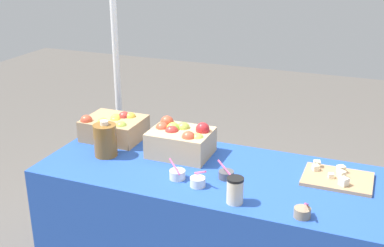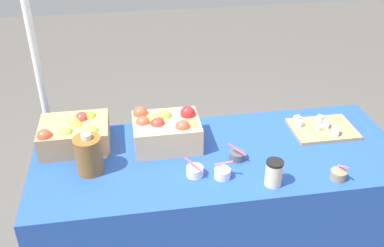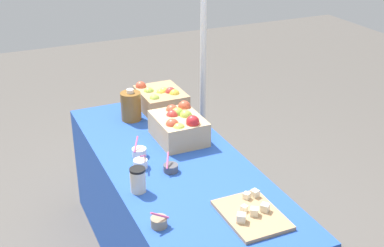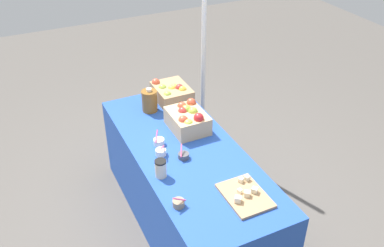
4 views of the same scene
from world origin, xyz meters
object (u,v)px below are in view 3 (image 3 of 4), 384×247
(coffee_cup, at_px, (138,180))
(apple_crate_left, at_px, (161,99))
(apple_crate_middle, at_px, (179,126))
(cider_jug, at_px, (131,106))
(cutting_board_front, at_px, (252,214))
(sample_bowl_extra, at_px, (141,163))
(tent_pole, at_px, (203,43))
(sample_bowl_near, at_px, (171,168))
(sample_bowl_far, at_px, (139,152))
(sample_bowl_mid, at_px, (159,222))

(coffee_cup, bearing_deg, apple_crate_left, 152.60)
(apple_crate_middle, relative_size, cider_jug, 1.63)
(apple_crate_left, bearing_deg, cider_jug, -71.15)
(apple_crate_left, height_order, cutting_board_front, apple_crate_left)
(sample_bowl_extra, height_order, tent_pole, tent_pole)
(sample_bowl_extra, bearing_deg, apple_crate_left, 150.98)
(sample_bowl_near, relative_size, tent_pole, 0.04)
(apple_crate_left, height_order, sample_bowl_extra, apple_crate_left)
(cutting_board_front, xyz_separation_m, cider_jug, (-1.26, -0.17, 0.08))
(apple_crate_left, bearing_deg, apple_crate_middle, -7.95)
(sample_bowl_far, relative_size, coffee_cup, 0.81)
(sample_bowl_near, xyz_separation_m, coffee_cup, (0.11, -0.22, 0.04))
(sample_bowl_near, xyz_separation_m, tent_pole, (-1.01, 0.67, 0.33))
(apple_crate_left, relative_size, cutting_board_front, 1.01)
(sample_bowl_mid, relative_size, cider_jug, 0.46)
(apple_crate_left, height_order, cider_jug, cider_jug)
(sample_bowl_far, xyz_separation_m, coffee_cup, (0.35, -0.12, 0.04))
(cider_jug, bearing_deg, sample_bowl_near, -1.47)
(apple_crate_middle, bearing_deg, cutting_board_front, -0.03)
(apple_crate_left, height_order, sample_bowl_mid, apple_crate_left)
(sample_bowl_mid, height_order, sample_bowl_far, sample_bowl_far)
(apple_crate_middle, xyz_separation_m, sample_bowl_far, (0.10, -0.29, -0.06))
(apple_crate_middle, xyz_separation_m, cider_jug, (-0.39, -0.17, 0.01))
(cutting_board_front, height_order, sample_bowl_mid, sample_bowl_mid)
(apple_crate_left, bearing_deg, sample_bowl_extra, -29.02)
(sample_bowl_extra, relative_size, cider_jug, 0.47)
(cider_jug, distance_m, coffee_cup, 0.87)
(apple_crate_left, height_order, apple_crate_middle, apple_crate_middle)
(sample_bowl_extra, relative_size, coffee_cup, 0.76)
(sample_bowl_extra, distance_m, tent_pole, 1.26)
(apple_crate_left, xyz_separation_m, cider_jug, (0.08, -0.24, 0.02))
(sample_bowl_near, xyz_separation_m, sample_bowl_far, (-0.23, -0.10, 0.00))
(sample_bowl_near, xyz_separation_m, cider_jug, (-0.73, 0.02, 0.07))
(apple_crate_middle, distance_m, coffee_cup, 0.61)
(sample_bowl_mid, bearing_deg, apple_crate_left, 158.50)
(sample_bowl_extra, bearing_deg, sample_bowl_mid, -10.42)
(coffee_cup, relative_size, tent_pole, 0.06)
(cutting_board_front, height_order, cider_jug, cider_jug)
(cider_jug, relative_size, tent_pole, 0.10)
(apple_crate_middle, relative_size, sample_bowl_far, 3.25)
(sample_bowl_far, bearing_deg, cutting_board_front, 20.48)
(apple_crate_left, xyz_separation_m, tent_pole, (-0.21, 0.42, 0.28))
(sample_bowl_far, xyz_separation_m, tent_pole, (-0.78, 0.77, 0.33))
(cutting_board_front, bearing_deg, sample_bowl_near, -160.54)
(coffee_cup, bearing_deg, sample_bowl_mid, -1.85)
(apple_crate_left, xyz_separation_m, sample_bowl_extra, (0.70, -0.39, -0.05))
(apple_crate_middle, height_order, coffee_cup, apple_crate_middle)
(cutting_board_front, distance_m, tent_pole, 1.66)
(cutting_board_front, distance_m, sample_bowl_far, 0.82)
(sample_bowl_near, distance_m, sample_bowl_mid, 0.49)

